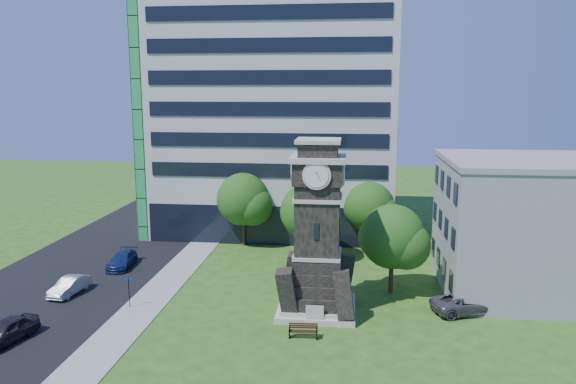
# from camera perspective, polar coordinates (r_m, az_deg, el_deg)

# --- Properties ---
(ground) EXTENTS (160.00, 160.00, 0.00)m
(ground) POSITION_cam_1_polar(r_m,az_deg,el_deg) (39.29, -1.72, -12.87)
(ground) COLOR #285317
(ground) RESTS_ON ground
(sidewalk) EXTENTS (3.00, 70.00, 0.06)m
(sidewalk) POSITION_cam_1_polar(r_m,az_deg,el_deg) (45.98, -12.77, -9.54)
(sidewalk) COLOR gray
(sidewalk) RESTS_ON ground
(street) EXTENTS (14.00, 80.00, 0.02)m
(street) POSITION_cam_1_polar(r_m,az_deg,el_deg) (49.38, -22.23, -8.69)
(street) COLOR black
(street) RESTS_ON ground
(clock_tower) EXTENTS (5.40, 5.40, 12.22)m
(clock_tower) POSITION_cam_1_polar(r_m,az_deg,el_deg) (39.13, 3.02, -4.77)
(clock_tower) COLOR beige
(clock_tower) RESTS_ON ground
(office_tall) EXTENTS (26.20, 15.11, 28.60)m
(office_tall) POSITION_cam_1_polar(r_m,az_deg,el_deg) (62.12, -1.30, 9.24)
(office_tall) COLOR silver
(office_tall) RESTS_ON ground
(office_low) EXTENTS (15.20, 12.20, 10.40)m
(office_low) POSITION_cam_1_polar(r_m,az_deg,el_deg) (47.26, 24.54, -3.15)
(office_low) COLOR gray
(office_low) RESTS_ON ground
(car_street_south) EXTENTS (2.74, 4.68, 1.49)m
(car_street_south) POSITION_cam_1_polar(r_m,az_deg,el_deg) (39.89, -26.76, -12.50)
(car_street_south) COLOR black
(car_street_south) RESTS_ON ground
(car_street_mid) EXTENTS (1.86, 4.06, 1.29)m
(car_street_mid) POSITION_cam_1_polar(r_m,az_deg,el_deg) (46.73, -21.32, -8.89)
(car_street_mid) COLOR #9EA0A6
(car_street_mid) RESTS_ON ground
(car_street_north) EXTENTS (2.17, 4.61, 1.30)m
(car_street_north) POSITION_cam_1_polar(r_m,az_deg,el_deg) (51.98, -16.50, -6.64)
(car_street_north) COLOR navy
(car_street_north) RESTS_ON ground
(car_east_lot) EXTENTS (5.52, 3.78, 1.40)m
(car_east_lot) POSITION_cam_1_polar(r_m,az_deg,el_deg) (42.07, 17.74, -10.73)
(car_east_lot) COLOR #505055
(car_east_lot) RESTS_ON ground
(park_bench) EXTENTS (1.84, 0.49, 0.95)m
(park_bench) POSITION_cam_1_polar(r_m,az_deg,el_deg) (36.54, 1.55, -13.87)
(park_bench) COLOR black
(park_bench) RESTS_ON ground
(street_sign) EXTENTS (0.55, 0.05, 2.28)m
(street_sign) POSITION_cam_1_polar(r_m,az_deg,el_deg) (42.33, -15.86, -9.45)
(street_sign) COLOR black
(street_sign) RESTS_ON ground
(tree_nw) EXTENTS (5.79, 5.27, 7.36)m
(tree_nw) POSITION_cam_1_polar(r_m,az_deg,el_deg) (55.96, -4.50, -0.92)
(tree_nw) COLOR #332114
(tree_nw) RESTS_ON ground
(tree_nc) EXTENTS (5.66, 5.14, 7.17)m
(tree_nc) POSITION_cam_1_polar(r_m,az_deg,el_deg) (50.90, 2.20, -2.18)
(tree_nc) COLOR #332114
(tree_nc) RESTS_ON ground
(tree_ne) EXTENTS (5.35, 4.87, 6.69)m
(tree_ne) POSITION_cam_1_polar(r_m,az_deg,el_deg) (55.00, 8.36, -1.68)
(tree_ne) COLOR #332114
(tree_ne) RESTS_ON ground
(tree_east) EXTENTS (5.44, 4.95, 6.95)m
(tree_east) POSITION_cam_1_polar(r_m,az_deg,el_deg) (43.57, 10.64, -4.70)
(tree_east) COLOR #332114
(tree_east) RESTS_ON ground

